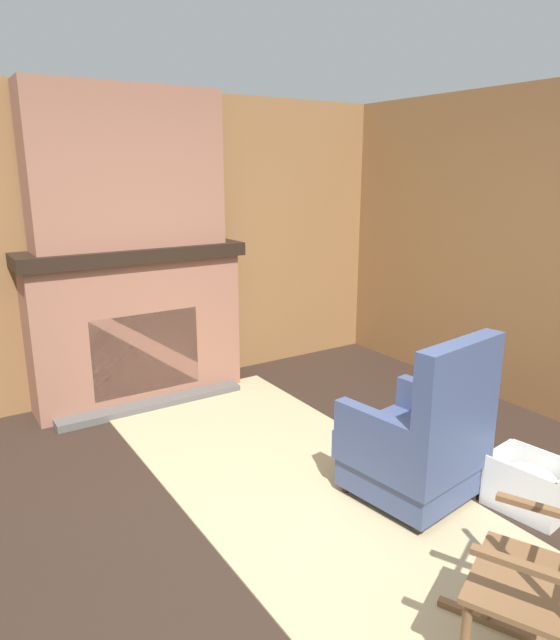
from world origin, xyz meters
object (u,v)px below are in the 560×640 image
(laundry_basket, at_px, (529,484))
(oil_lamp_vase, at_px, (40,240))
(firewood_stack, at_px, (431,405))
(decorative_plate_on_mantel, at_px, (130,232))
(armchair, at_px, (420,444))
(storage_case, at_px, (191,233))
(rocking_chair, at_px, (545,595))

(laundry_basket, bearing_deg, oil_lamp_vase, -145.29)
(firewood_stack, distance_m, oil_lamp_vase, 3.30)
(decorative_plate_on_mantel, bearing_deg, firewood_stack, 45.40)
(firewood_stack, xyz_separation_m, laundry_basket, (1.19, -0.46, 0.04))
(armchair, bearing_deg, storage_case, -1.01)
(rocking_chair, bearing_deg, storage_case, -28.70)
(oil_lamp_vase, xyz_separation_m, storage_case, (0.00, 1.24, -0.02))
(firewood_stack, height_order, decorative_plate_on_mantel, decorative_plate_on_mantel)
(storage_case, bearing_deg, firewood_stack, 35.59)
(rocking_chair, height_order, firewood_stack, rocking_chair)
(armchair, height_order, rocking_chair, rocking_chair)
(firewood_stack, relative_size, oil_lamp_vase, 1.73)
(oil_lamp_vase, relative_size, decorative_plate_on_mantel, 1.17)
(armchair, distance_m, rocking_chair, 1.30)
(rocking_chair, distance_m, storage_case, 3.81)
(storage_case, height_order, decorative_plate_on_mantel, decorative_plate_on_mantel)
(laundry_basket, height_order, storage_case, storage_case)
(oil_lamp_vase, distance_m, decorative_plate_on_mantel, 0.70)
(rocking_chair, distance_m, laundry_basket, 1.30)
(firewood_stack, bearing_deg, oil_lamp_vase, -124.93)
(oil_lamp_vase, bearing_deg, storage_case, 90.00)
(armchair, distance_m, decorative_plate_on_mantel, 2.86)
(firewood_stack, relative_size, decorative_plate_on_mantel, 2.02)
(firewood_stack, bearing_deg, laundry_basket, -21.20)
(armchair, distance_m, laundry_basket, 0.67)
(armchair, bearing_deg, rocking_chair, 146.41)
(storage_case, distance_m, decorative_plate_on_mantel, 0.54)
(armchair, bearing_deg, decorative_plate_on_mantel, 10.56)
(storage_case, bearing_deg, armchair, 6.85)
(laundry_basket, bearing_deg, armchair, -131.40)
(oil_lamp_vase, bearing_deg, decorative_plate_on_mantel, 91.63)
(armchair, relative_size, firewood_stack, 2.19)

